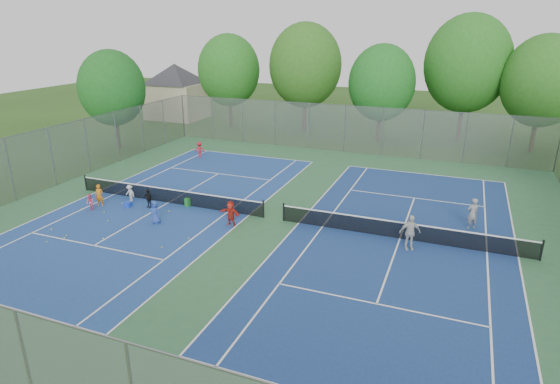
{
  "coord_description": "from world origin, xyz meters",
  "views": [
    {
      "loc": [
        9.26,
        -22.45,
        10.32
      ],
      "look_at": [
        0.0,
        1.0,
        1.3
      ],
      "focal_mm": 30.0,
      "sensor_mm": 36.0,
      "label": 1
    }
  ],
  "objects_px": {
    "ball_hopper": "(188,202)",
    "instructor": "(472,214)",
    "ball_crate": "(128,204)",
    "net_right": "(401,231)",
    "net_left": "(168,196)"
  },
  "relations": [
    {
      "from": "net_left",
      "to": "ball_hopper",
      "type": "distance_m",
      "value": 1.46
    },
    {
      "from": "ball_hopper",
      "to": "net_right",
      "type": "bearing_deg",
      "value": 0.36
    },
    {
      "from": "ball_crate",
      "to": "instructor",
      "type": "distance_m",
      "value": 19.67
    },
    {
      "from": "net_right",
      "to": "instructor",
      "type": "distance_m",
      "value": 4.33
    },
    {
      "from": "net_right",
      "to": "ball_hopper",
      "type": "distance_m",
      "value": 12.56
    },
    {
      "from": "net_right",
      "to": "ball_hopper",
      "type": "bearing_deg",
      "value": -179.64
    },
    {
      "from": "net_left",
      "to": "ball_crate",
      "type": "bearing_deg",
      "value": -142.03
    },
    {
      "from": "net_right",
      "to": "instructor",
      "type": "relative_size",
      "value": 7.44
    },
    {
      "from": "net_right",
      "to": "instructor",
      "type": "bearing_deg",
      "value": 39.18
    },
    {
      "from": "ball_crate",
      "to": "ball_hopper",
      "type": "height_order",
      "value": "ball_hopper"
    },
    {
      "from": "net_right",
      "to": "instructor",
      "type": "xyz_separation_m",
      "value": [
        3.34,
        2.72,
        0.41
      ]
    },
    {
      "from": "ball_crate",
      "to": "ball_hopper",
      "type": "relative_size",
      "value": 0.69
    },
    {
      "from": "ball_hopper",
      "to": "instructor",
      "type": "xyz_separation_m",
      "value": [
        15.9,
        2.8,
        0.6
      ]
    },
    {
      "from": "ball_hopper",
      "to": "ball_crate",
      "type": "bearing_deg",
      "value": -157.4
    },
    {
      "from": "net_left",
      "to": "ball_crate",
      "type": "height_order",
      "value": "net_left"
    }
  ]
}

